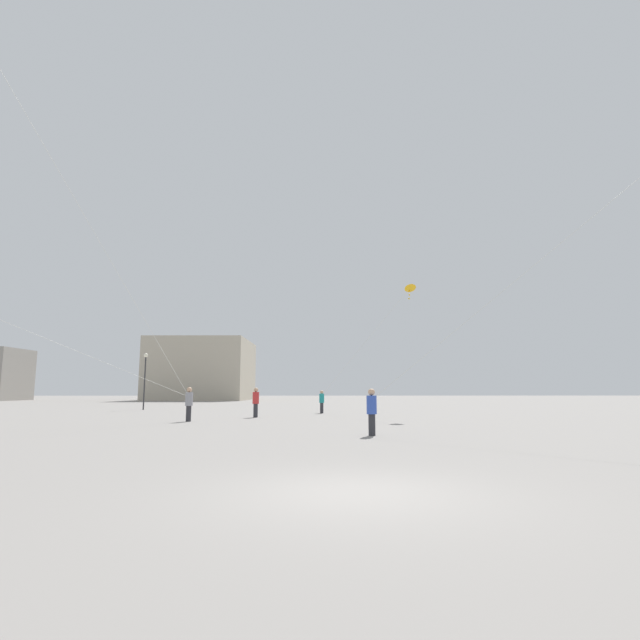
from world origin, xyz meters
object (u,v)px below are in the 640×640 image
person_in_red (256,401)px  lamppost_east (145,371)px  person_in_blue (372,410)px  building_centre_hall (203,370)px  kite_amber_diamond (408,291)px  person_in_teal (322,401)px  person_in_grey (189,403)px

person_in_red → lamppost_east: bearing=71.6°
person_in_blue → building_centre_hall: size_ratio=0.09×
person_in_red → kite_amber_diamond: (9.56, -0.18, 6.93)m
person_in_blue → lamppost_east: lamppost_east is taller
person_in_teal → lamppost_east: bearing=38.1°
building_centre_hall → person_in_teal: bearing=-69.2°
person_in_grey → lamppost_east: size_ratio=0.38×
person_in_grey → person_in_teal: bearing=83.5°
person_in_blue → kite_amber_diamond: size_ratio=0.24×
person_in_blue → lamppost_east: bearing=-29.2°
kite_amber_diamond → lamppost_east: bearing=148.4°
person_in_blue → lamppost_east: (-16.48, 24.89, 2.33)m
kite_amber_diamond → person_in_red: bearing=178.9°
person_in_blue → kite_amber_diamond: 14.69m
person_in_grey → person_in_red: person_in_grey is taller
person_in_grey → person_in_red: (3.16, 3.98, -0.00)m
person_in_red → kite_amber_diamond: size_ratio=0.26×
kite_amber_diamond → lamppost_east: kite_amber_diamond is taller
person_in_teal → lamppost_east: lamppost_east is taller
person_in_grey → building_centre_hall: building_centre_hall is taller
person_in_teal → person_in_red: person_in_red is taller
person_in_grey → person_in_red: bearing=83.2°
person_in_blue → person_in_teal: bearing=-58.4°
kite_amber_diamond → building_centre_hall: bearing=113.6°
person_in_teal → building_centre_hall: building_centre_hall is taller
person_in_teal → lamppost_east: size_ratio=0.34×
person_in_blue → person_in_red: (-5.57, 12.46, 0.06)m
person_in_red → building_centre_hall: size_ratio=0.10×
person_in_blue → person_in_teal: (-1.34, 17.90, -0.04)m
person_in_grey → person_in_blue: size_ratio=1.06×
person_in_teal → building_centre_hall: bearing=-6.3°
person_in_grey → building_centre_hall: bearing=132.8°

